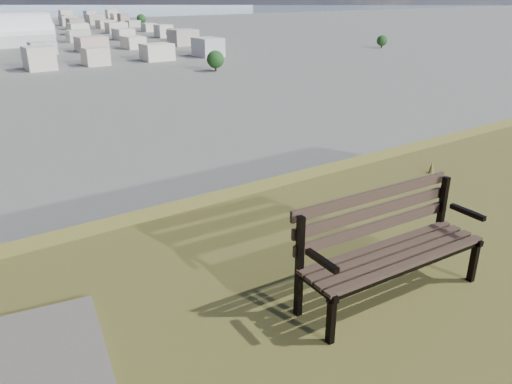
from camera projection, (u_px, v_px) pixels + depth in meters
park_bench at (387, 240)px, 4.13m from camera, size 1.72×0.64×0.88m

